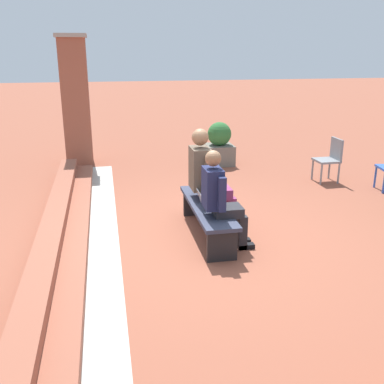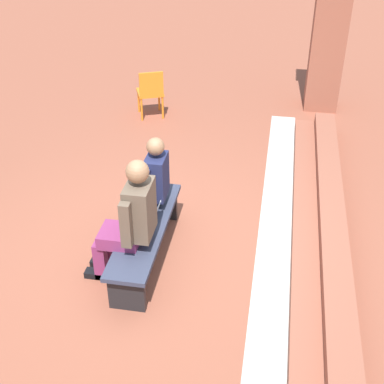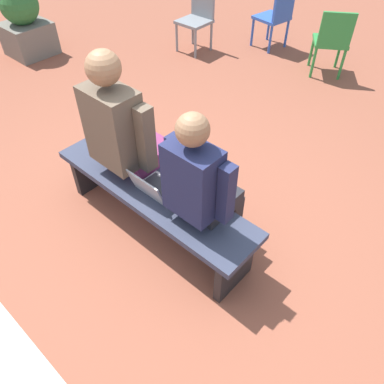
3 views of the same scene
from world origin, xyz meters
The scene contains 10 objects.
ground_plane centered at (0.00, 0.00, 0.00)m, with size 60.00×60.00×0.00m, color brown.
concrete_strip centered at (0.09, 1.24, 0.00)m, with size 8.16×0.40×0.01m, color #B7B2A8.
brick_steps centered at (0.09, 1.79, 0.12)m, with size 7.36×0.60×0.30m.
brick_pillar_right_of_steps centered at (4.61, 1.71, 1.39)m, with size 0.64×0.64×2.76m.
bench centered at (0.09, -0.17, 0.35)m, with size 1.80×0.44×0.45m.
person_student centered at (-0.35, -0.24, 0.70)m, with size 0.51×0.65×1.30m.
person_adult centered at (0.40, -0.24, 0.75)m, with size 0.60×0.75×1.43m.
laptop centered at (0.04, -0.16, 0.50)m, with size 0.32×0.29×0.21m.
plastic_chair_foreground centered at (2.20, -3.07, 0.48)m, with size 0.43×0.43×0.84m.
planter centered at (3.90, -1.31, 0.44)m, with size 0.60×0.60×0.94m.
Camera 1 is at (-5.50, 1.14, 2.48)m, focal length 42.00 mm.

